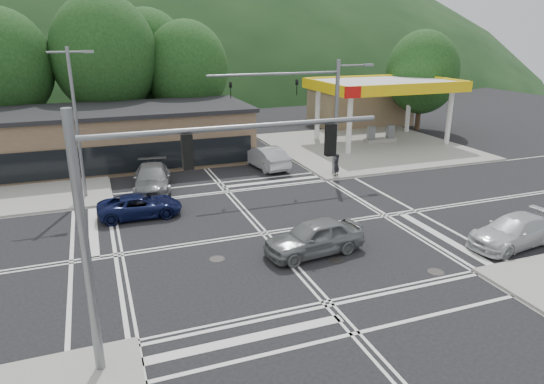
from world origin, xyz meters
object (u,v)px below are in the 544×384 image
object	(u,v)px
car_northbound	(152,179)
car_grey_center	(314,237)
car_queue_a	(265,157)
pedestrian	(336,165)
car_silver_east	(514,231)
car_blue_west	(140,206)
car_queue_b	(211,142)

from	to	relation	value
car_northbound	car_grey_center	bearing A→B (deg)	-56.25
car_queue_a	pedestrian	size ratio (longest dim) A/B	3.21
car_silver_east	car_northbound	distance (m)	20.98
car_blue_west	car_grey_center	distance (m)	10.37
car_queue_a	car_northbound	xyz separation A→B (m)	(-8.67, -2.77, -0.01)
car_grey_center	car_northbound	distance (m)	13.31
car_queue_b	car_northbound	size ratio (longest dim) A/B	0.77
car_grey_center	car_blue_west	bearing A→B (deg)	-143.54
car_silver_east	car_queue_a	bearing A→B (deg)	-167.21
car_blue_west	car_grey_center	xyz separation A→B (m)	(7.03, -7.62, 0.18)
car_queue_b	car_silver_east	bearing A→B (deg)	119.00
car_queue_a	car_queue_b	xyz separation A→B (m)	(-2.43, 6.97, -0.09)
car_blue_west	pedestrian	xyz separation A→B (m)	(13.67, 2.86, 0.30)
car_grey_center	car_queue_b	bearing A→B (deg)	172.59
car_grey_center	car_queue_a	world-z (taller)	car_queue_a
car_silver_east	pedestrian	xyz separation A→B (m)	(-2.73, 13.00, 0.21)
car_silver_east	pedestrian	bearing A→B (deg)	-175.98
car_blue_west	car_grey_center	bearing A→B (deg)	-136.18
car_northbound	car_queue_b	bearing A→B (deg)	65.23
car_grey_center	car_silver_east	size ratio (longest dim) A/B	0.96
car_silver_east	car_northbound	world-z (taller)	car_northbound
car_blue_west	car_northbound	bearing A→B (deg)	-14.68
car_queue_a	car_grey_center	bearing A→B (deg)	70.90
car_grey_center	car_queue_a	distance (m)	15.02
car_silver_east	car_northbound	size ratio (longest dim) A/B	0.88
car_grey_center	car_northbound	size ratio (longest dim) A/B	0.84
car_queue_a	car_queue_b	bearing A→B (deg)	-78.87
car_silver_east	car_grey_center	bearing A→B (deg)	-112.89
car_northbound	car_silver_east	bearing A→B (deg)	-35.78
car_grey_center	car_queue_a	size ratio (longest dim) A/B	0.95
car_silver_east	pedestrian	size ratio (longest dim) A/B	3.17
car_queue_b	car_northbound	xyz separation A→B (m)	(-6.25, -9.73, 0.08)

